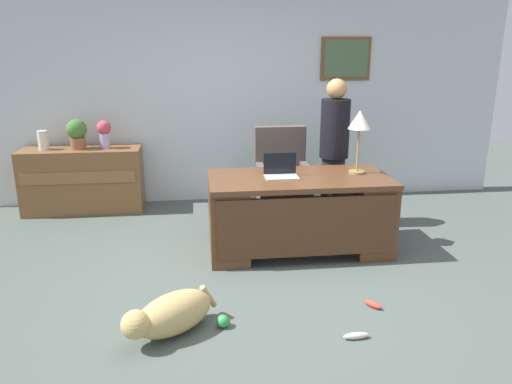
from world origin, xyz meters
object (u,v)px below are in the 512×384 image
(potted_plant, at_px, (77,133))
(dog_toy_plush, at_px, (373,304))
(laptop, at_px, (281,171))
(vase_empty, at_px, (43,140))
(dog_toy_ball, at_px, (223,321))
(desk, at_px, (299,212))
(dog_toy_bone, at_px, (356,336))
(desk_lamp, at_px, (360,124))
(armchair, at_px, (282,180))
(dog_lying, at_px, (170,314))
(credenza, at_px, (83,180))
(person_standing, at_px, (334,152))
(vase_with_flowers, at_px, (104,132))

(potted_plant, distance_m, dog_toy_plush, 4.01)
(laptop, xyz_separation_m, dog_toy_plush, (0.54, -1.23, -0.79))
(vase_empty, distance_m, dog_toy_ball, 3.59)
(desk, height_order, dog_toy_plush, desk)
(dog_toy_plush, bearing_deg, desk, 106.93)
(desk, bearing_deg, dog_toy_bone, -86.76)
(desk_lamp, bearing_deg, armchair, 125.28)
(dog_lying, distance_m, dog_toy_ball, 0.39)
(desk_lamp, xyz_separation_m, potted_plant, (-3.00, 1.46, -0.27))
(vase_empty, height_order, dog_toy_plush, vase_empty)
(desk_lamp, bearing_deg, credenza, 153.95)
(vase_empty, bearing_deg, laptop, -29.86)
(laptop, distance_m, dog_toy_plush, 1.56)
(credenza, distance_m, dog_toy_bone, 4.02)
(vase_empty, distance_m, dog_toy_plush, 4.27)
(dog_toy_plush, bearing_deg, armchair, 99.78)
(person_standing, relative_size, dog_toy_plush, 10.48)
(dog_lying, distance_m, desk_lamp, 2.57)
(potted_plant, bearing_deg, dog_toy_ball, -61.43)
(dog_lying, distance_m, vase_with_flowers, 3.16)
(dog_lying, distance_m, dog_toy_bone, 1.33)
(person_standing, height_order, laptop, person_standing)
(desk, height_order, credenza, credenza)
(laptop, bearing_deg, credenza, 145.73)
(person_standing, bearing_deg, dog_toy_plush, -95.22)
(desk_lamp, height_order, vase_with_flowers, desk_lamp)
(person_standing, height_order, desk_lamp, person_standing)
(credenza, relative_size, dog_lying, 2.07)
(vase_empty, xyz_separation_m, dog_toy_plush, (3.16, -2.74, -0.88))
(laptop, distance_m, potted_plant, 2.69)
(dog_lying, xyz_separation_m, dog_toy_plush, (1.57, 0.19, -0.13))
(laptop, xyz_separation_m, potted_plant, (-2.22, 1.51, 0.17))
(desk_lamp, bearing_deg, desk, -170.85)
(dog_toy_ball, bearing_deg, person_standing, 56.14)
(dog_toy_bone, bearing_deg, credenza, 128.24)
(person_standing, bearing_deg, armchair, 156.78)
(desk_lamp, relative_size, dog_toy_ball, 6.60)
(armchair, distance_m, laptop, 0.98)
(dog_toy_ball, height_order, dog_toy_plush, dog_toy_ball)
(credenza, height_order, dog_toy_ball, credenza)
(credenza, xyz_separation_m, potted_plant, (-0.01, 0.00, 0.59))
(desk, height_order, desk_lamp, desk_lamp)
(person_standing, distance_m, vase_empty, 3.44)
(dog_toy_ball, bearing_deg, desk, 57.66)
(person_standing, relative_size, desk_lamp, 2.64)
(credenza, relative_size, vase_with_flowers, 4.21)
(dog_lying, bearing_deg, dog_toy_bone, -9.82)
(armchair, bearing_deg, potted_plant, 165.81)
(credenza, height_order, armchair, armchair)
(desk, distance_m, dog_toy_bone, 1.64)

